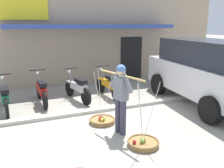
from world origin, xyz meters
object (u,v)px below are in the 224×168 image
(fruit_basket_left_side, at_px, (143,142))
(fruit_basket_right_side, at_px, (102,120))
(motorcycle_nearest_shop, at_px, (5,98))
(motorcycle_third_in_row, at_px, (78,88))
(fruit_vendor, at_px, (121,95))
(wooden_crate, at_px, (122,90))
(motorcycle_second_in_row, at_px, (41,91))
(motorcycle_end_of_row, at_px, (109,85))
(parked_truck, at_px, (208,70))

(fruit_basket_left_side, distance_m, fruit_basket_right_side, 1.56)
(motorcycle_nearest_shop, height_order, motorcycle_third_in_row, same)
(fruit_vendor, height_order, wooden_crate, fruit_vendor)
(fruit_vendor, relative_size, motorcycle_nearest_shop, 0.93)
(fruit_basket_right_side, xyz_separation_m, wooden_crate, (1.59, 2.19, 0.09))
(motorcycle_second_in_row, xyz_separation_m, motorcycle_end_of_row, (2.34, -0.12, 0.00))
(fruit_vendor, distance_m, motorcycle_second_in_row, 3.40)
(motorcycle_nearest_shop, xyz_separation_m, motorcycle_end_of_row, (3.44, 0.24, 0.00))
(wooden_crate, bearing_deg, fruit_vendor, -115.17)
(motorcycle_end_of_row, xyz_separation_m, parked_truck, (2.72, -1.91, 0.68))
(wooden_crate, bearing_deg, motorcycle_third_in_row, -177.52)
(motorcycle_second_in_row, height_order, motorcycle_end_of_row, same)
(fruit_basket_right_side, xyz_separation_m, motorcycle_second_in_row, (-1.32, 2.24, 0.38))
(motorcycle_nearest_shop, xyz_separation_m, motorcycle_third_in_row, (2.29, 0.24, 0.00))
(fruit_vendor, xyz_separation_m, motorcycle_nearest_shop, (-2.62, 2.63, -0.52))
(fruit_basket_right_side, relative_size, motorcycle_third_in_row, 0.81)
(fruit_vendor, relative_size, parked_truck, 0.34)
(fruit_basket_left_side, xyz_separation_m, parked_truck, (3.34, 1.71, 1.06))
(fruit_vendor, xyz_separation_m, parked_truck, (3.54, 0.96, 0.15))
(motorcycle_third_in_row, xyz_separation_m, wooden_crate, (1.71, 0.07, -0.29))
(fruit_basket_left_side, xyz_separation_m, wooden_crate, (1.18, 3.69, 0.09))
(fruit_vendor, bearing_deg, motorcycle_end_of_row, 74.13)
(motorcycle_third_in_row, relative_size, wooden_crate, 4.07)
(motorcycle_nearest_shop, xyz_separation_m, wooden_crate, (4.00, 0.31, -0.29))
(motorcycle_end_of_row, bearing_deg, fruit_basket_left_side, -99.64)
(fruit_basket_left_side, relative_size, motorcycle_end_of_row, 0.80)
(fruit_vendor, distance_m, motorcycle_nearest_shop, 3.75)
(fruit_vendor, relative_size, fruit_basket_left_side, 1.17)
(fruit_basket_left_side, xyz_separation_m, motorcycle_end_of_row, (0.61, 3.62, 0.38))
(fruit_basket_right_side, distance_m, parked_truck, 3.89)
(motorcycle_end_of_row, xyz_separation_m, wooden_crate, (0.57, 0.07, -0.29))
(fruit_basket_left_side, height_order, motorcycle_nearest_shop, fruit_basket_left_side)
(motorcycle_second_in_row, distance_m, parked_truck, 5.49)
(fruit_vendor, height_order, motorcycle_third_in_row, fruit_vendor)
(motorcycle_second_in_row, distance_m, motorcycle_third_in_row, 1.20)
(motorcycle_end_of_row, bearing_deg, motorcycle_second_in_row, 177.02)
(wooden_crate, bearing_deg, motorcycle_second_in_row, 178.99)
(fruit_basket_right_side, bearing_deg, wooden_crate, 54.07)
(parked_truck, relative_size, wooden_crate, 11.25)
(parked_truck, height_order, wooden_crate, parked_truck)
(fruit_basket_left_side, height_order, parked_truck, parked_truck)
(motorcycle_third_in_row, xyz_separation_m, motorcycle_end_of_row, (1.15, 0.00, 0.00))
(motorcycle_third_in_row, relative_size, motorcycle_end_of_row, 0.99)
(motorcycle_end_of_row, height_order, wooden_crate, motorcycle_end_of_row)
(fruit_basket_left_side, bearing_deg, motorcycle_third_in_row, 98.39)
(wooden_crate, bearing_deg, parked_truck, -42.62)
(fruit_basket_left_side, height_order, wooden_crate, fruit_basket_left_side)
(fruit_basket_left_side, bearing_deg, motorcycle_nearest_shop, 129.87)
(motorcycle_second_in_row, xyz_separation_m, parked_truck, (5.06, -2.03, 0.68))
(motorcycle_second_in_row, bearing_deg, fruit_vendor, -63.02)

